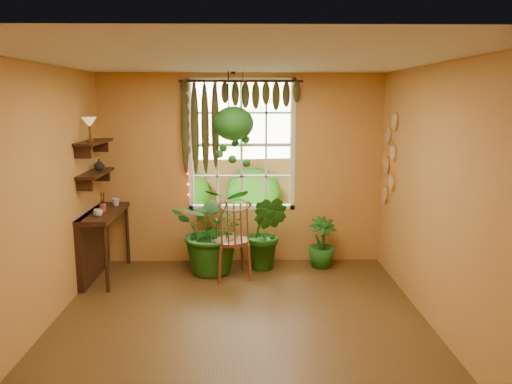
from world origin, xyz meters
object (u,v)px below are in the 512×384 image
at_px(counter_ledge, 97,237).
at_px(hanging_basket, 234,128).
at_px(windsor_chair, 232,251).
at_px(potted_plant_left, 215,229).
at_px(potted_plant_mid, 266,233).

relative_size(counter_ledge, hanging_basket, 0.93).
distance_m(counter_ledge, windsor_chair, 1.80).
distance_m(potted_plant_left, potted_plant_mid, 0.71).
relative_size(potted_plant_mid, hanging_basket, 0.82).
bearing_deg(windsor_chair, hanging_basket, 72.14).
bearing_deg(potted_plant_left, hanging_basket, 39.64).
bearing_deg(potted_plant_mid, counter_ledge, -173.25).
bearing_deg(counter_ledge, hanging_basket, 11.28).
relative_size(windsor_chair, potted_plant_mid, 1.19).
distance_m(windsor_chair, potted_plant_mid, 0.59).
bearing_deg(counter_ledge, windsor_chair, -2.00).
height_order(potted_plant_mid, hanging_basket, hanging_basket).
distance_m(potted_plant_mid, hanging_basket, 1.50).
bearing_deg(hanging_basket, potted_plant_mid, -12.15).
bearing_deg(counter_ledge, potted_plant_mid, 6.75).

